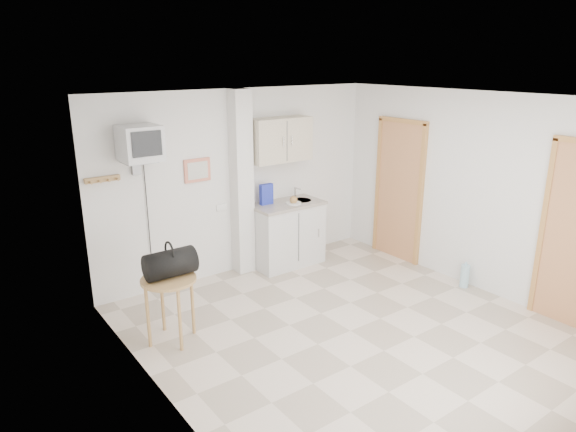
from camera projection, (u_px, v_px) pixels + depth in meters
ground at (350, 331)px, 5.64m from camera, size 4.50×4.50×0.00m
room_envelope at (367, 191)px, 5.39m from camera, size 4.24×4.54×2.55m
kitchenette at (285, 210)px, 7.27m from camera, size 1.03×0.58×2.10m
crt_television at (140, 144)px, 5.80m from camera, size 0.44×0.45×2.15m
round_table at (169, 288)px, 5.29m from camera, size 0.57×0.57×0.71m
duffel_bag at (170, 263)px, 5.26m from camera, size 0.52×0.29×0.38m
water_bottle at (465, 276)px, 6.68m from camera, size 0.11×0.11×0.34m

